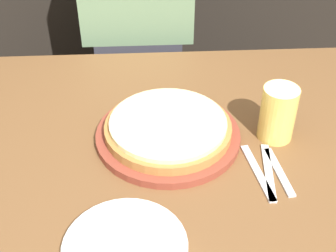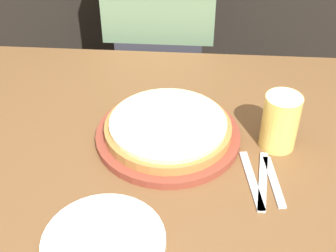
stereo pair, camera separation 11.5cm
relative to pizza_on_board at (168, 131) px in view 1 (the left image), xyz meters
name	(u,v)px [view 1 (the left image)]	position (x,y,z in m)	size (l,w,h in m)	color
dining_table	(157,241)	(-0.03, -0.03, -0.39)	(1.38, 0.96, 0.72)	brown
pizza_on_board	(168,131)	(0.00, 0.00, 0.00)	(0.36, 0.36, 0.06)	brown
beer_glass	(278,111)	(0.27, 0.00, 0.05)	(0.09, 0.09, 0.14)	#E5C65B
dinner_plate	(125,248)	(-0.10, -0.34, -0.02)	(0.24, 0.24, 0.02)	silver
fork	(258,172)	(0.20, -0.14, -0.02)	(0.05, 0.19, 0.00)	silver
dinner_knife	(268,172)	(0.23, -0.14, -0.02)	(0.04, 0.19, 0.00)	silver
spoon	(279,172)	(0.25, -0.14, -0.02)	(0.04, 0.16, 0.00)	silver
diner_person	(138,43)	(-0.07, 0.63, -0.09)	(0.38, 0.21, 1.33)	#33333D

